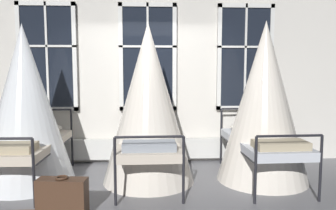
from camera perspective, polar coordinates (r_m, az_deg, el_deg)
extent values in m
plane|color=slate|center=(4.93, -3.33, -13.76)|extent=(19.88, 19.88, 0.00)
cube|color=silver|center=(6.09, -3.40, 4.51)|extent=(7.99, 0.10, 3.01)
cube|color=black|center=(6.23, -19.73, 7.63)|extent=(1.01, 0.02, 1.87)
cube|color=silver|center=(6.26, -19.44, -0.62)|extent=(1.01, 0.06, 0.07)
cube|color=silver|center=(6.32, -20.03, 15.80)|extent=(1.01, 0.06, 0.07)
cube|color=silver|center=(6.37, -23.80, 7.42)|extent=(0.07, 0.06, 1.87)
cube|color=silver|center=(6.11, -15.48, 7.80)|extent=(0.07, 0.06, 1.87)
cube|color=silver|center=(6.23, -19.73, 7.63)|extent=(0.04, 0.06, 1.87)
cube|color=silver|center=(6.24, -19.79, 9.34)|extent=(1.01, 0.06, 0.04)
cube|color=black|center=(5.98, -3.43, 8.05)|extent=(1.01, 0.02, 1.87)
cube|color=silver|center=(6.01, -3.37, -0.55)|extent=(1.01, 0.06, 0.07)
cube|color=silver|center=(6.08, -3.48, 16.56)|extent=(1.01, 0.06, 0.07)
cube|color=silver|center=(6.00, -7.95, 7.99)|extent=(0.07, 0.06, 1.87)
cube|color=silver|center=(5.99, 1.10, 8.05)|extent=(0.07, 0.06, 1.87)
cube|color=silver|center=(5.98, -3.43, 8.05)|extent=(0.04, 0.06, 1.87)
cube|color=silver|center=(5.99, -3.44, 9.84)|extent=(1.01, 0.06, 0.04)
cube|color=black|center=(6.22, 12.90, 7.83)|extent=(1.01, 0.02, 1.87)
cube|color=silver|center=(6.25, 12.71, -0.43)|extent=(1.01, 0.06, 0.07)
cube|color=silver|center=(6.31, 13.10, 16.01)|extent=(1.01, 0.06, 0.07)
cube|color=silver|center=(6.11, 8.64, 7.95)|extent=(0.07, 0.06, 1.87)
cube|color=silver|center=(6.36, 16.99, 7.67)|extent=(0.07, 0.06, 1.87)
cube|color=silver|center=(6.22, 12.90, 7.83)|extent=(0.04, 0.06, 1.87)
cube|color=silver|center=(6.23, 12.94, 9.55)|extent=(1.01, 0.06, 0.04)
cube|color=silver|center=(6.12, -3.33, -7.37)|extent=(4.06, 0.10, 0.36)
cylinder|color=black|center=(6.35, -23.33, -5.16)|extent=(0.04, 0.04, 0.98)
cylinder|color=black|center=(6.09, -15.94, -5.35)|extent=(0.04, 0.04, 0.98)
cylinder|color=black|center=(4.44, -21.74, -10.67)|extent=(0.04, 0.04, 0.85)
cylinder|color=black|center=(5.24, -18.38, -7.06)|extent=(0.09, 1.79, 0.03)
cylinder|color=black|center=(6.13, -19.87, -0.75)|extent=(0.84, 0.06, 0.03)
cube|color=beige|center=(5.36, -22.73, -6.25)|extent=(0.91, 1.84, 0.12)
ellipsoid|color=#B7B2A3|center=(5.94, -20.50, -3.71)|extent=(0.66, 0.42, 0.14)
cube|color=tan|center=(4.76, -25.55, -6.52)|extent=(0.70, 0.38, 0.10)
cone|color=white|center=(5.27, -22.99, -0.02)|extent=(1.36, 1.36, 2.31)
cylinder|color=black|center=(5.96, -7.44, -5.40)|extent=(0.04, 0.04, 0.98)
cylinder|color=black|center=(5.97, 0.65, -5.33)|extent=(0.04, 0.04, 0.98)
cylinder|color=black|center=(4.24, -8.92, -11.07)|extent=(0.04, 0.04, 0.85)
cylinder|color=black|center=(4.25, 2.63, -10.96)|extent=(0.04, 0.04, 0.85)
cylinder|color=black|center=(5.09, -8.06, -7.19)|extent=(0.05, 1.79, 0.03)
cylinder|color=black|center=(5.09, 1.47, -7.11)|extent=(0.05, 1.79, 0.03)
cylinder|color=black|center=(5.87, -3.42, -0.68)|extent=(0.84, 0.04, 0.03)
cylinder|color=black|center=(4.12, -3.17, -5.40)|extent=(0.84, 0.04, 0.03)
cube|color=beige|center=(5.06, -3.30, -6.50)|extent=(0.88, 1.82, 0.12)
ellipsoid|color=silver|center=(5.68, -3.38, -3.77)|extent=(0.65, 0.41, 0.14)
cube|color=#8C939E|center=(4.41, -3.21, -6.89)|extent=(0.69, 0.37, 0.10)
cone|color=silver|center=(4.96, -3.34, 0.31)|extent=(1.36, 1.36, 2.35)
cylinder|color=black|center=(6.04, 8.96, -5.27)|extent=(0.04, 0.04, 0.98)
cylinder|color=black|center=(6.29, 16.44, -5.00)|extent=(0.04, 0.04, 0.98)
cylinder|color=black|center=(4.39, 14.57, -10.63)|extent=(0.04, 0.04, 0.85)
cylinder|color=black|center=(4.72, 24.37, -9.77)|extent=(0.04, 0.04, 0.85)
cylinder|color=black|center=(5.19, 11.32, -6.98)|extent=(0.08, 1.79, 0.03)
cylinder|color=black|center=(5.48, 19.84, -6.53)|extent=(0.08, 1.79, 0.03)
cylinder|color=black|center=(6.08, 12.89, -0.60)|extent=(0.84, 0.05, 0.03)
cylinder|color=black|center=(4.44, 19.86, -4.93)|extent=(0.84, 0.05, 0.03)
cube|color=silver|center=(5.31, 15.71, -6.13)|extent=(0.90, 1.83, 0.12)
ellipsoid|color=silver|center=(5.89, 13.53, -3.57)|extent=(0.65, 0.42, 0.14)
cube|color=tan|center=(4.71, 18.46, -6.38)|extent=(0.70, 0.38, 0.10)
cone|color=silver|center=(5.21, 15.91, 0.54)|extent=(1.36, 1.36, 2.38)
cube|color=#472D1E|center=(4.15, -17.41, -14.71)|extent=(0.58, 0.26, 0.44)
cube|color=tan|center=(4.24, -16.88, -14.23)|extent=(0.50, 0.07, 0.03)
torus|color=#472D1E|center=(4.07, -17.51, -11.61)|extent=(0.16, 0.16, 0.02)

